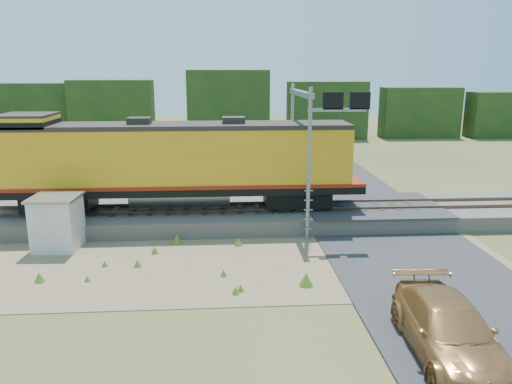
{
  "coord_description": "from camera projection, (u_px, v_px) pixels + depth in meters",
  "views": [
    {
      "loc": [
        -0.83,
        -18.8,
        7.75
      ],
      "look_at": [
        0.65,
        3.0,
        2.4
      ],
      "focal_mm": 35.0,
      "sensor_mm": 36.0,
      "label": 1
    }
  ],
  "objects": [
    {
      "name": "shed",
      "position": [
        57.0,
        222.0,
        21.99
      ],
      "size": [
        2.14,
        2.14,
        2.41
      ],
      "rotation": [
        0.0,
        0.0,
        -0.06
      ],
      "color": "silver",
      "rests_on": "ground"
    },
    {
      "name": "weed_clumps",
      "position": [
        158.0,
        269.0,
        19.98
      ],
      "size": [
        15.0,
        6.2,
        0.56
      ],
      "primitive_type": null,
      "color": "#4B7421",
      "rests_on": "ground"
    },
    {
      "name": "signal_gantry",
      "position": [
        310.0,
        122.0,
        24.25
      ],
      "size": [
        2.79,
        6.2,
        7.04
      ],
      "color": "gray",
      "rests_on": "ground"
    },
    {
      "name": "rails",
      "position": [
        240.0,
        207.0,
        25.72
      ],
      "size": [
        70.0,
        1.54,
        0.16
      ],
      "color": "brown",
      "rests_on": "ballast"
    },
    {
      "name": "locomotive",
      "position": [
        173.0,
        162.0,
        24.93
      ],
      "size": [
        18.42,
        2.81,
        4.75
      ],
      "color": "black",
      "rests_on": "rails"
    },
    {
      "name": "car",
      "position": [
        449.0,
        330.0,
        13.75
      ],
      "size": [
        2.47,
        5.44,
        1.54
      ],
      "primitive_type": "imported",
      "rotation": [
        0.0,
        0.0,
        -0.06
      ],
      "color": "#AF7940",
      "rests_on": "ground"
    },
    {
      "name": "ground",
      "position": [
        245.0,
        268.0,
        20.11
      ],
      "size": [
        140.0,
        140.0,
        0.0
      ],
      "primitive_type": "plane",
      "color": "#475123",
      "rests_on": "ground"
    },
    {
      "name": "dirt_shoulder",
      "position": [
        196.0,
        264.0,
        20.46
      ],
      "size": [
        26.0,
        8.0,
        0.03
      ],
      "primitive_type": "cube",
      "color": "#8C7754",
      "rests_on": "ground"
    },
    {
      "name": "tree_line_north",
      "position": [
        229.0,
        113.0,
        56.21
      ],
      "size": [
        130.0,
        3.0,
        6.5
      ],
      "color": "#1B3613",
      "rests_on": "ground"
    },
    {
      "name": "ballast",
      "position": [
        240.0,
        216.0,
        25.83
      ],
      "size": [
        70.0,
        5.0,
        0.8
      ],
      "primitive_type": "cube",
      "color": "slate",
      "rests_on": "ground"
    },
    {
      "name": "road",
      "position": [
        408.0,
        255.0,
        21.27
      ],
      "size": [
        7.0,
        66.0,
        0.86
      ],
      "color": "#38383A",
      "rests_on": "ground"
    }
  ]
}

